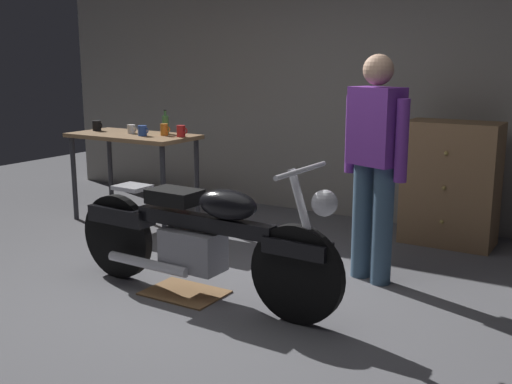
# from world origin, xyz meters

# --- Properties ---
(ground_plane) EXTENTS (12.00, 12.00, 0.00)m
(ground_plane) POSITION_xyz_m (0.00, 0.00, 0.00)
(ground_plane) COLOR slate
(back_wall) EXTENTS (8.00, 0.12, 3.10)m
(back_wall) POSITION_xyz_m (0.00, 2.80, 1.55)
(back_wall) COLOR gray
(back_wall) RESTS_ON ground_plane
(workbench) EXTENTS (1.30, 0.64, 0.90)m
(workbench) POSITION_xyz_m (-1.91, 1.42, 0.79)
(workbench) COLOR #99724C
(workbench) RESTS_ON ground_plane
(motorcycle) EXTENTS (2.19, 0.60, 1.00)m
(motorcycle) POSITION_xyz_m (-0.11, 0.08, 0.45)
(motorcycle) COLOR black
(motorcycle) RESTS_ON ground_plane
(person_standing) EXTENTS (0.54, 0.34, 1.67)m
(person_standing) POSITION_xyz_m (0.77, 1.04, 0.93)
(person_standing) COLOR #3F5B75
(person_standing) RESTS_ON ground_plane
(wooden_dresser) EXTENTS (0.80, 0.47, 1.10)m
(wooden_dresser) POSITION_xyz_m (1.02, 2.30, 0.55)
(wooden_dresser) COLOR #99724C
(wooden_dresser) RESTS_ON ground_plane
(drip_tray) EXTENTS (0.56, 0.40, 0.01)m
(drip_tray) POSITION_xyz_m (-0.25, 0.08, 0.01)
(drip_tray) COLOR olive
(drip_tray) RESTS_ON ground_plane
(mug_orange_travel) EXTENTS (0.11, 0.07, 0.11)m
(mug_orange_travel) POSITION_xyz_m (-1.56, 1.49, 0.96)
(mug_orange_travel) COLOR orange
(mug_orange_travel) RESTS_ON workbench
(mug_black_matte) EXTENTS (0.12, 0.09, 0.11)m
(mug_black_matte) POSITION_xyz_m (-2.43, 1.44, 0.95)
(mug_black_matte) COLOR black
(mug_black_matte) RESTS_ON workbench
(mug_red_diner) EXTENTS (0.12, 0.08, 0.11)m
(mug_red_diner) POSITION_xyz_m (-1.36, 1.48, 0.96)
(mug_red_diner) COLOR red
(mug_red_diner) RESTS_ON workbench
(mug_white_ceramic) EXTENTS (0.11, 0.08, 0.09)m
(mug_white_ceramic) POSITION_xyz_m (-1.96, 1.45, 0.94)
(mug_white_ceramic) COLOR white
(mug_white_ceramic) RESTS_ON workbench
(mug_blue_enamel) EXTENTS (0.12, 0.09, 0.10)m
(mug_blue_enamel) POSITION_xyz_m (-1.73, 1.35, 0.95)
(mug_blue_enamel) COLOR #2D51AD
(mug_blue_enamel) RESTS_ON workbench
(bottle) EXTENTS (0.06, 0.06, 0.24)m
(bottle) POSITION_xyz_m (-1.65, 1.61, 1.00)
(bottle) COLOR #4C8C4C
(bottle) RESTS_ON workbench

